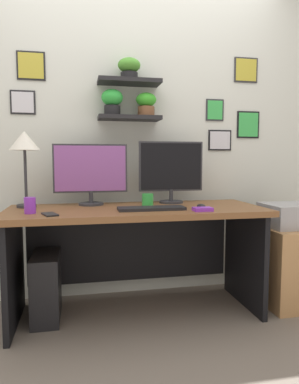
{
  "coord_description": "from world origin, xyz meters",
  "views": [
    {
      "loc": [
        -0.39,
        -2.34,
        1.08
      ],
      "look_at": [
        0.1,
        0.05,
        0.85
      ],
      "focal_mm": 32.76,
      "sensor_mm": 36.0,
      "label": 1
    }
  ],
  "objects": [
    {
      "name": "back_wall_assembly",
      "position": [
        0.0,
        0.44,
        1.36
      ],
      "size": [
        4.4,
        0.24,
        2.7
      ],
      "color": "silver",
      "rests_on": "ground"
    },
    {
      "name": "computer_mouse",
      "position": [
        0.42,
        -0.11,
        0.77
      ],
      "size": [
        0.06,
        0.09,
        0.03
      ],
      "primitive_type": "ellipsoid",
      "color": "black",
      "rests_on": "desk"
    },
    {
      "name": "desk",
      "position": [
        0.0,
        0.06,
        0.54
      ],
      "size": [
        1.74,
        0.68,
        0.75
      ],
      "color": "brown",
      "rests_on": "ground"
    },
    {
      "name": "computer_tower_left",
      "position": [
        -0.62,
        0.05,
        0.22
      ],
      "size": [
        0.18,
        0.4,
        0.45
      ],
      "primitive_type": "cube",
      "color": "black",
      "rests_on": "ground"
    },
    {
      "name": "coffee_mug",
      "position": [
        0.09,
        0.05,
        0.8
      ],
      "size": [
        0.08,
        0.08,
        0.09
      ],
      "primitive_type": "cylinder",
      "color": "green",
      "rests_on": "desk"
    },
    {
      "name": "keyboard",
      "position": [
        0.08,
        -0.12,
        0.76
      ],
      "size": [
        0.44,
        0.14,
        0.02
      ],
      "primitive_type": "cube",
      "color": "black",
      "rests_on": "desk"
    },
    {
      "name": "monitor_left",
      "position": [
        -0.3,
        0.22,
        0.99
      ],
      "size": [
        0.53,
        0.18,
        0.44
      ],
      "color": "#2D2D33",
      "rests_on": "desk"
    },
    {
      "name": "drawer_cabinet",
      "position": [
        1.16,
        -0.03,
        0.29
      ],
      "size": [
        0.44,
        0.5,
        0.58
      ],
      "primitive_type": "cube",
      "color": "tan",
      "rests_on": "ground"
    },
    {
      "name": "cell_phone",
      "position": [
        -0.56,
        -0.21,
        0.76
      ],
      "size": [
        0.11,
        0.16,
        0.01
      ],
      "primitive_type": "cube",
      "rotation": [
        0.0,
        0.0,
        0.34
      ],
      "color": "black",
      "rests_on": "desk"
    },
    {
      "name": "desk_lamp",
      "position": [
        -0.74,
        0.18,
        1.18
      ],
      "size": [
        0.21,
        0.21,
        0.52
      ],
      "color": "#2D2D33",
      "rests_on": "desk"
    },
    {
      "name": "ground_plane",
      "position": [
        0.0,
        0.0,
        0.0
      ],
      "size": [
        8.0,
        8.0,
        0.0
      ],
      "primitive_type": "plane",
      "color": "#70665B"
    },
    {
      "name": "scissors_tray",
      "position": [
        0.39,
        -0.23,
        0.76
      ],
      "size": [
        0.12,
        0.08,
        0.02
      ],
      "primitive_type": "cube",
      "rotation": [
        0.0,
        0.0,
        0.03
      ],
      "color": "purple",
      "rests_on": "desk"
    },
    {
      "name": "printer",
      "position": [
        1.16,
        -0.03,
        0.67
      ],
      "size": [
        0.38,
        0.34,
        0.17
      ],
      "primitive_type": "cube",
      "color": "#9E9EA3",
      "rests_on": "drawer_cabinet"
    },
    {
      "name": "pen_cup",
      "position": [
        -0.68,
        -0.12,
        0.8
      ],
      "size": [
        0.07,
        0.07,
        0.1
      ],
      "primitive_type": "cylinder",
      "color": "purple",
      "rests_on": "desk"
    },
    {
      "name": "monitor_right",
      "position": [
        0.3,
        0.22,
        1.0
      ],
      "size": [
        0.49,
        0.18,
        0.46
      ],
      "color": "#2D2D33",
      "rests_on": "desk"
    }
  ]
}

